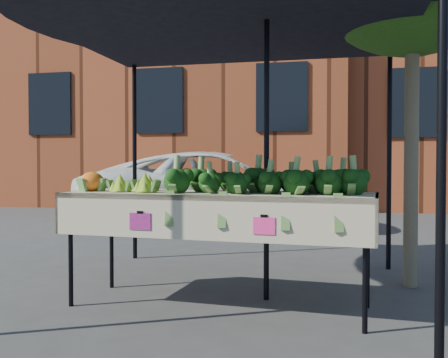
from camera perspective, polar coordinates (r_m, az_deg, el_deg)
ground at (r=4.23m, az=0.84°, el=-13.72°), size 90.00×90.00×0.00m
table at (r=4.05m, az=-0.63°, el=-7.87°), size 2.45×0.97×0.90m
canopy at (r=4.38m, az=0.35°, el=4.91°), size 3.16×3.16×2.74m
broccoli_heap at (r=3.96m, az=4.53°, el=0.28°), size 1.53×0.56×0.25m
romanesco_cluster at (r=4.19m, az=-9.56°, el=-0.06°), size 0.42×0.46×0.19m
cauliflower_pair at (r=4.32m, az=-14.47°, el=-0.17°), size 0.19×0.19×0.17m
vehicle at (r=9.15m, az=-0.48°, el=9.81°), size 1.74×2.45×4.86m
street_tree at (r=5.03m, az=20.17°, el=9.95°), size 1.88×1.88×3.71m
building_left at (r=17.36m, az=-7.30°, el=12.79°), size 12.00×8.00×9.00m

